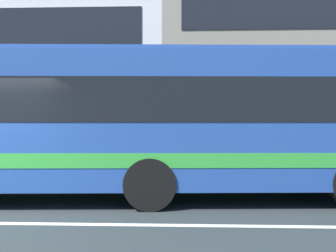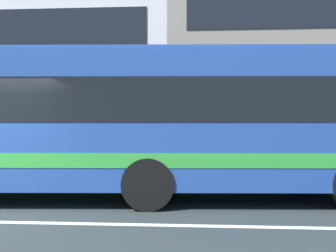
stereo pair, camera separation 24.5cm
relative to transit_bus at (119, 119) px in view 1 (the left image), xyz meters
name	(u,v)px [view 1 (the left image)]	position (x,y,z in m)	size (l,w,h in m)	color
hedge_row_far	(158,160)	(0.63, 3.40, -1.22)	(19.84, 1.10, 1.06)	#2D5C28
transit_bus	(119,119)	(0.00, 0.00, 0.00)	(11.45, 3.15, 3.17)	#234693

